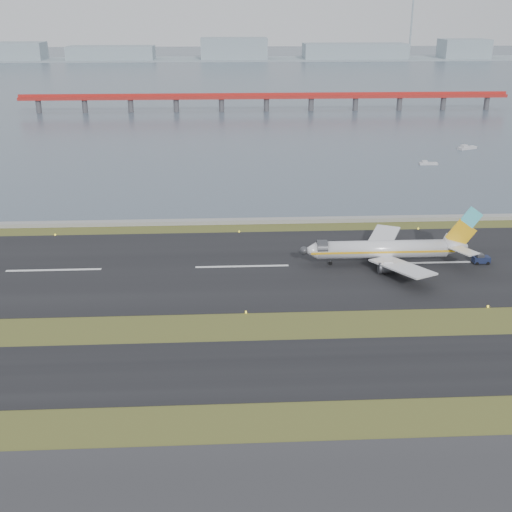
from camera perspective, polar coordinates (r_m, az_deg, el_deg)
The scene contains 11 objects.
ground at distance 110.67m, azimuth -0.75°, elevation -6.84°, with size 1000.00×1000.00×0.00m, color #354318.
taxiway_strip at distance 100.23m, azimuth -0.48°, elevation -10.04°, with size 1000.00×18.00×0.10m, color black.
runway_strip at distance 137.83m, azimuth -1.25°, elevation -0.95°, with size 1000.00×45.00×0.10m, color black.
seawall at distance 165.85m, azimuth -1.57°, elevation 3.11°, with size 1000.00×2.50×1.00m, color gray.
bay_water at distance 560.02m, azimuth -2.69°, elevation 15.89°, with size 1400.00×800.00×1.30m, color #424F5E.
red_pier at distance 351.25m, azimuth 0.94°, elevation 13.91°, with size 260.00×5.00×10.20m.
far_shoreline at distance 719.26m, azimuth -1.67°, elevation 17.57°, with size 1400.00×80.00×60.50m.
airliner at distance 140.91m, azimuth 11.70°, elevation 0.59°, with size 38.52×32.89×12.80m.
pushback_tug at distance 147.47m, azimuth 19.36°, elevation -0.24°, with size 3.54×2.12×2.26m.
workboat_near at distance 237.13m, azimuth 15.02°, elevation 7.96°, with size 6.42×2.09×1.55m.
workboat_far at distance 268.22m, azimuth 18.22°, elevation 9.13°, with size 8.27×5.62×1.93m.
Camera 1 is at (-3.62, -97.57, 52.10)m, focal length 45.00 mm.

